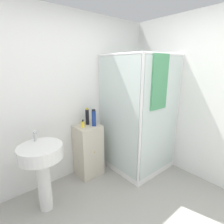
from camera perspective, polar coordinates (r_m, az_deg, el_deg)
The scene contains 7 objects.
wall_back at distance 2.65m, azimuth -17.63°, elevation 3.57°, with size 6.40×0.06×2.50m, color white.
shower_enclosure at distance 3.05m, azimuth 8.49°, elevation -9.11°, with size 0.94×0.97×1.91m.
vanity_cabinet at distance 2.90m, azimuth -7.73°, elevation -12.27°, with size 0.38×0.37×0.84m.
sink at distance 2.28m, azimuth -21.97°, elevation -15.02°, with size 0.50×0.50×0.99m.
soap_dispenser at distance 2.66m, azimuth -9.56°, elevation -3.98°, with size 0.06×0.06×0.12m.
shampoo_bottle_tall_black at distance 2.75m, azimuth -8.09°, elevation -1.47°, with size 0.05×0.05×0.26m.
shampoo_bottle_blue at distance 2.68m, azimuth -5.96°, elevation -1.93°, with size 0.06×0.06×0.26m.
Camera 1 is at (-0.97, -0.71, 1.75)m, focal length 28.00 mm.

